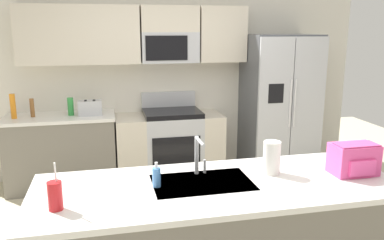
{
  "coord_description": "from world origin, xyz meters",
  "views": [
    {
      "loc": [
        -0.87,
        -3.07,
        1.93
      ],
      "look_at": [
        -0.04,
        0.6,
        1.05
      ],
      "focal_mm": 36.87,
      "sensor_mm": 36.0,
      "label": 1
    }
  ],
  "objects_px": {
    "drink_cup_red": "(55,196)",
    "toaster": "(90,108)",
    "paper_towel_roll": "(272,158)",
    "range_oven": "(169,145)",
    "soap_dispenser": "(156,177)",
    "refrigerator": "(279,105)",
    "bottle_green": "(71,107)",
    "bottle_orange": "(13,106)",
    "sink_faucet": "(198,153)",
    "backpack": "(354,158)",
    "pepper_mill": "(32,108)"
  },
  "relations": [
    {
      "from": "drink_cup_red",
      "to": "toaster",
      "type": "bearing_deg",
      "value": 87.13
    },
    {
      "from": "paper_towel_roll",
      "to": "range_oven",
      "type": "bearing_deg",
      "value": 98.67
    },
    {
      "from": "soap_dispenser",
      "to": "refrigerator",
      "type": "bearing_deg",
      "value": 50.08
    },
    {
      "from": "bottle_green",
      "to": "paper_towel_roll",
      "type": "bearing_deg",
      "value": -56.44
    },
    {
      "from": "toaster",
      "to": "bottle_orange",
      "type": "relative_size",
      "value": 0.96
    },
    {
      "from": "paper_towel_roll",
      "to": "bottle_green",
      "type": "bearing_deg",
      "value": 123.56
    },
    {
      "from": "bottle_green",
      "to": "paper_towel_roll",
      "type": "distance_m",
      "value": 2.83
    },
    {
      "from": "range_oven",
      "to": "sink_faucet",
      "type": "bearing_deg",
      "value": -94.1
    },
    {
      "from": "refrigerator",
      "to": "paper_towel_roll",
      "type": "distance_m",
      "value": 2.55
    },
    {
      "from": "paper_towel_roll",
      "to": "toaster",
      "type": "bearing_deg",
      "value": 119.97
    },
    {
      "from": "range_oven",
      "to": "soap_dispenser",
      "type": "bearing_deg",
      "value": -101.31
    },
    {
      "from": "soap_dispenser",
      "to": "bottle_orange",
      "type": "bearing_deg",
      "value": 119.68
    },
    {
      "from": "bottle_green",
      "to": "bottle_orange",
      "type": "bearing_deg",
      "value": -176.3
    },
    {
      "from": "backpack",
      "to": "refrigerator",
      "type": "bearing_deg",
      "value": 77.28
    },
    {
      "from": "bottle_orange",
      "to": "paper_towel_roll",
      "type": "distance_m",
      "value": 3.19
    },
    {
      "from": "range_oven",
      "to": "soap_dispenser",
      "type": "distance_m",
      "value": 2.53
    },
    {
      "from": "toaster",
      "to": "bottle_green",
      "type": "distance_m",
      "value": 0.23
    },
    {
      "from": "drink_cup_red",
      "to": "paper_towel_roll",
      "type": "xyz_separation_m",
      "value": [
        1.46,
        0.27,
        0.03
      ]
    },
    {
      "from": "bottle_orange",
      "to": "paper_towel_roll",
      "type": "xyz_separation_m",
      "value": [
        2.2,
        -2.31,
        -0.03
      ]
    },
    {
      "from": "range_oven",
      "to": "refrigerator",
      "type": "height_order",
      "value": "refrigerator"
    },
    {
      "from": "refrigerator",
      "to": "pepper_mill",
      "type": "distance_m",
      "value": 3.13
    },
    {
      "from": "toaster",
      "to": "backpack",
      "type": "distance_m",
      "value": 3.11
    },
    {
      "from": "bottle_green",
      "to": "sink_faucet",
      "type": "distance_m",
      "value": 2.5
    },
    {
      "from": "refrigerator",
      "to": "sink_faucet",
      "type": "xyz_separation_m",
      "value": [
        -1.65,
        -2.21,
        0.14
      ]
    },
    {
      "from": "bottle_orange",
      "to": "drink_cup_red",
      "type": "distance_m",
      "value": 2.69
    },
    {
      "from": "bottle_orange",
      "to": "toaster",
      "type": "bearing_deg",
      "value": -0.17
    },
    {
      "from": "toaster",
      "to": "bottle_orange",
      "type": "bearing_deg",
      "value": 179.83
    },
    {
      "from": "toaster",
      "to": "bottle_orange",
      "type": "height_order",
      "value": "bottle_orange"
    },
    {
      "from": "refrigerator",
      "to": "bottle_orange",
      "type": "distance_m",
      "value": 3.32
    },
    {
      "from": "bottle_green",
      "to": "bottle_orange",
      "type": "height_order",
      "value": "bottle_orange"
    },
    {
      "from": "sink_faucet",
      "to": "backpack",
      "type": "xyz_separation_m",
      "value": [
        1.1,
        -0.22,
        -0.05
      ]
    },
    {
      "from": "range_oven",
      "to": "drink_cup_red",
      "type": "relative_size",
      "value": 4.67
    },
    {
      "from": "sink_faucet",
      "to": "drink_cup_red",
      "type": "height_order",
      "value": "drink_cup_red"
    },
    {
      "from": "bottle_orange",
      "to": "backpack",
      "type": "xyz_separation_m",
      "value": [
        2.77,
        -2.45,
        -0.03
      ]
    },
    {
      "from": "toaster",
      "to": "paper_towel_roll",
      "type": "distance_m",
      "value": 2.67
    },
    {
      "from": "refrigerator",
      "to": "soap_dispenser",
      "type": "distance_m",
      "value": 3.07
    },
    {
      "from": "pepper_mill",
      "to": "backpack",
      "type": "distance_m",
      "value": 3.59
    },
    {
      "from": "bottle_green",
      "to": "pepper_mill",
      "type": "bearing_deg",
      "value": 179.18
    },
    {
      "from": "range_oven",
      "to": "toaster",
      "type": "relative_size",
      "value": 4.86
    },
    {
      "from": "drink_cup_red",
      "to": "paper_towel_roll",
      "type": "relative_size",
      "value": 1.21
    },
    {
      "from": "backpack",
      "to": "bottle_green",
      "type": "bearing_deg",
      "value": 130.6
    },
    {
      "from": "range_oven",
      "to": "refrigerator",
      "type": "xyz_separation_m",
      "value": [
        1.48,
        -0.07,
        0.48
      ]
    },
    {
      "from": "range_oven",
      "to": "backpack",
      "type": "height_order",
      "value": "backpack"
    },
    {
      "from": "toaster",
      "to": "bottle_green",
      "type": "relative_size",
      "value": 1.3
    },
    {
      "from": "toaster",
      "to": "paper_towel_roll",
      "type": "relative_size",
      "value": 1.17
    },
    {
      "from": "pepper_mill",
      "to": "toaster",
      "type": "bearing_deg",
      "value": -4.29
    },
    {
      "from": "refrigerator",
      "to": "pepper_mill",
      "type": "height_order",
      "value": "refrigerator"
    },
    {
      "from": "paper_towel_roll",
      "to": "bottle_orange",
      "type": "bearing_deg",
      "value": 133.53
    },
    {
      "from": "toaster",
      "to": "bottle_green",
      "type": "xyz_separation_m",
      "value": [
        -0.23,
        0.04,
        0.02
      ]
    },
    {
      "from": "sink_faucet",
      "to": "drink_cup_red",
      "type": "bearing_deg",
      "value": -159.02
    }
  ]
}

